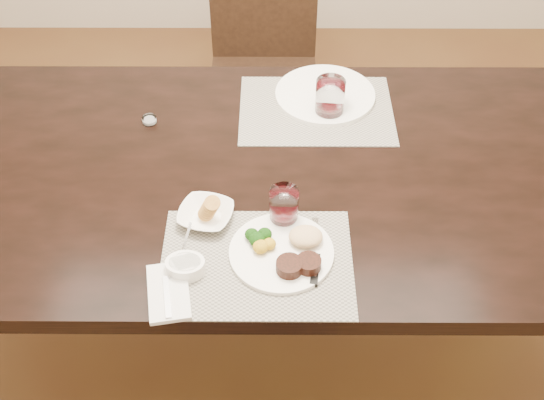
{
  "coord_description": "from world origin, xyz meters",
  "views": [
    {
      "loc": [
        0.04,
        -1.38,
        2.01
      ],
      "look_at": [
        0.04,
        -0.19,
        0.82
      ],
      "focal_mm": 45.0,
      "sensor_mm": 36.0,
      "label": 1
    }
  ],
  "objects_px": {
    "dinner_plate": "(286,251)",
    "cracker_bowl": "(206,215)",
    "far_plate": "(325,94)",
    "steak_knife": "(315,262)",
    "wine_glass_near": "(284,208)",
    "chair_far": "(264,57)"
  },
  "relations": [
    {
      "from": "dinner_plate",
      "to": "wine_glass_near",
      "type": "bearing_deg",
      "value": 112.15
    },
    {
      "from": "wine_glass_near",
      "to": "far_plate",
      "type": "distance_m",
      "value": 0.54
    },
    {
      "from": "dinner_plate",
      "to": "far_plate",
      "type": "height_order",
      "value": "dinner_plate"
    },
    {
      "from": "chair_far",
      "to": "cracker_bowl",
      "type": "bearing_deg",
      "value": -96.52
    },
    {
      "from": "dinner_plate",
      "to": "far_plate",
      "type": "distance_m",
      "value": 0.65
    },
    {
      "from": "dinner_plate",
      "to": "far_plate",
      "type": "relative_size",
      "value": 0.83
    },
    {
      "from": "chair_far",
      "to": "wine_glass_near",
      "type": "bearing_deg",
      "value": -86.54
    },
    {
      "from": "cracker_bowl",
      "to": "wine_glass_near",
      "type": "distance_m",
      "value": 0.2
    },
    {
      "from": "steak_knife",
      "to": "far_plate",
      "type": "relative_size",
      "value": 0.72
    },
    {
      "from": "chair_far",
      "to": "cracker_bowl",
      "type": "xyz_separation_m",
      "value": [
        -0.13,
        -1.12,
        0.27
      ]
    },
    {
      "from": "dinner_plate",
      "to": "far_plate",
      "type": "bearing_deg",
      "value": 98.31
    },
    {
      "from": "steak_knife",
      "to": "wine_glass_near",
      "type": "distance_m",
      "value": 0.16
    },
    {
      "from": "cracker_bowl",
      "to": "wine_glass_near",
      "type": "xyz_separation_m",
      "value": [
        0.2,
        -0.0,
        0.03
      ]
    },
    {
      "from": "chair_far",
      "to": "dinner_plate",
      "type": "relative_size",
      "value": 3.54
    },
    {
      "from": "chair_far",
      "to": "far_plate",
      "type": "relative_size",
      "value": 2.93
    },
    {
      "from": "dinner_plate",
      "to": "cracker_bowl",
      "type": "distance_m",
      "value": 0.23
    },
    {
      "from": "steak_knife",
      "to": "wine_glass_near",
      "type": "xyz_separation_m",
      "value": [
        -0.07,
        0.14,
        0.04
      ]
    },
    {
      "from": "steak_knife",
      "to": "wine_glass_near",
      "type": "height_order",
      "value": "wine_glass_near"
    },
    {
      "from": "cracker_bowl",
      "to": "dinner_plate",
      "type": "bearing_deg",
      "value": -29.94
    },
    {
      "from": "chair_far",
      "to": "dinner_plate",
      "type": "xyz_separation_m",
      "value": [
        0.07,
        -1.24,
        0.26
      ]
    },
    {
      "from": "chair_far",
      "to": "steak_knife",
      "type": "bearing_deg",
      "value": -83.66
    },
    {
      "from": "dinner_plate",
      "to": "chair_far",
      "type": "bearing_deg",
      "value": 112.82
    }
  ]
}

